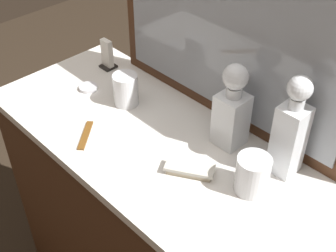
{
  "coord_description": "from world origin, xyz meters",
  "views": [
    {
      "loc": [
        0.71,
        -0.68,
        1.82
      ],
      "look_at": [
        0.0,
        0.0,
        1.03
      ],
      "focal_mm": 48.5,
      "sensor_mm": 36.0,
      "label": 1
    }
  ],
  "objects_px": {
    "porcelain_dish": "(88,88)",
    "crystal_decanter_left": "(232,113)",
    "crystal_tumbler_right": "(126,91)",
    "tortoiseshell_comb": "(86,135)",
    "silver_brush_center": "(190,169)",
    "crystal_decanter_far_left": "(290,135)",
    "crystal_tumbler_rear": "(252,176)",
    "napkin_holder": "(107,56)"
  },
  "relations": [
    {
      "from": "crystal_decanter_left",
      "to": "crystal_decanter_far_left",
      "type": "bearing_deg",
      "value": 5.52
    },
    {
      "from": "crystal_decanter_left",
      "to": "napkin_holder",
      "type": "bearing_deg",
      "value": 179.65
    },
    {
      "from": "silver_brush_center",
      "to": "porcelain_dish",
      "type": "bearing_deg",
      "value": 175.34
    },
    {
      "from": "porcelain_dish",
      "to": "napkin_holder",
      "type": "bearing_deg",
      "value": 115.13
    },
    {
      "from": "tortoiseshell_comb",
      "to": "crystal_tumbler_right",
      "type": "bearing_deg",
      "value": 102.65
    },
    {
      "from": "crystal_tumbler_rear",
      "to": "tortoiseshell_comb",
      "type": "distance_m",
      "value": 0.51
    },
    {
      "from": "porcelain_dish",
      "to": "silver_brush_center",
      "type": "bearing_deg",
      "value": -4.66
    },
    {
      "from": "crystal_decanter_left",
      "to": "crystal_tumbler_right",
      "type": "bearing_deg",
      "value": -165.66
    },
    {
      "from": "porcelain_dish",
      "to": "tortoiseshell_comb",
      "type": "bearing_deg",
      "value": -38.15
    },
    {
      "from": "crystal_decanter_far_left",
      "to": "crystal_tumbler_right",
      "type": "distance_m",
      "value": 0.55
    },
    {
      "from": "crystal_decanter_far_left",
      "to": "tortoiseshell_comb",
      "type": "bearing_deg",
      "value": -148.16
    },
    {
      "from": "porcelain_dish",
      "to": "crystal_tumbler_right",
      "type": "bearing_deg",
      "value": 15.37
    },
    {
      "from": "crystal_tumbler_right",
      "to": "silver_brush_center",
      "type": "distance_m",
      "value": 0.38
    },
    {
      "from": "crystal_decanter_far_left",
      "to": "napkin_holder",
      "type": "bearing_deg",
      "value": -178.96
    },
    {
      "from": "tortoiseshell_comb",
      "to": "napkin_holder",
      "type": "distance_m",
      "value": 0.39
    },
    {
      "from": "crystal_decanter_far_left",
      "to": "crystal_tumbler_rear",
      "type": "distance_m",
      "value": 0.14
    },
    {
      "from": "crystal_decanter_left",
      "to": "napkin_holder",
      "type": "height_order",
      "value": "crystal_decanter_left"
    },
    {
      "from": "crystal_tumbler_rear",
      "to": "silver_brush_center",
      "type": "distance_m",
      "value": 0.17
    },
    {
      "from": "crystal_decanter_left",
      "to": "crystal_decanter_far_left",
      "type": "xyz_separation_m",
      "value": [
        0.18,
        0.02,
        0.02
      ]
    },
    {
      "from": "crystal_decanter_left",
      "to": "crystal_tumbler_rear",
      "type": "distance_m",
      "value": 0.2
    },
    {
      "from": "silver_brush_center",
      "to": "porcelain_dish",
      "type": "height_order",
      "value": "silver_brush_center"
    },
    {
      "from": "crystal_tumbler_right",
      "to": "porcelain_dish",
      "type": "relative_size",
      "value": 1.71
    },
    {
      "from": "crystal_tumbler_right",
      "to": "crystal_decanter_far_left",
      "type": "bearing_deg",
      "value": 11.47
    },
    {
      "from": "crystal_decanter_far_left",
      "to": "silver_brush_center",
      "type": "xyz_separation_m",
      "value": [
        -0.17,
        -0.19,
        -0.11
      ]
    },
    {
      "from": "crystal_tumbler_right",
      "to": "napkin_holder",
      "type": "distance_m",
      "value": 0.24
    },
    {
      "from": "napkin_holder",
      "to": "crystal_decanter_far_left",
      "type": "bearing_deg",
      "value": 1.04
    },
    {
      "from": "crystal_decanter_far_left",
      "to": "crystal_tumbler_rear",
      "type": "bearing_deg",
      "value": -97.29
    },
    {
      "from": "crystal_tumbler_right",
      "to": "napkin_holder",
      "type": "xyz_separation_m",
      "value": [
        -0.22,
        0.09,
        -0.0
      ]
    },
    {
      "from": "silver_brush_center",
      "to": "crystal_decanter_far_left",
      "type": "bearing_deg",
      "value": 49.03
    },
    {
      "from": "crystal_tumbler_rear",
      "to": "porcelain_dish",
      "type": "height_order",
      "value": "crystal_tumbler_rear"
    },
    {
      "from": "porcelain_dish",
      "to": "crystal_decanter_left",
      "type": "bearing_deg",
      "value": 14.65
    },
    {
      "from": "crystal_tumbler_rear",
      "to": "porcelain_dish",
      "type": "distance_m",
      "value": 0.67
    },
    {
      "from": "tortoiseshell_comb",
      "to": "napkin_holder",
      "type": "bearing_deg",
      "value": 131.84
    },
    {
      "from": "silver_brush_center",
      "to": "tortoiseshell_comb",
      "type": "relative_size",
      "value": 1.28
    },
    {
      "from": "crystal_decanter_left",
      "to": "tortoiseshell_comb",
      "type": "bearing_deg",
      "value": -137.44
    },
    {
      "from": "crystal_tumbler_rear",
      "to": "tortoiseshell_comb",
      "type": "xyz_separation_m",
      "value": [
        -0.48,
        -0.18,
        -0.05
      ]
    },
    {
      "from": "napkin_holder",
      "to": "crystal_tumbler_rear",
      "type": "bearing_deg",
      "value": -8.37
    },
    {
      "from": "silver_brush_center",
      "to": "crystal_decanter_left",
      "type": "bearing_deg",
      "value": 93.34
    },
    {
      "from": "crystal_decanter_left",
      "to": "silver_brush_center",
      "type": "xyz_separation_m",
      "value": [
        0.01,
        -0.18,
        -0.09
      ]
    },
    {
      "from": "crystal_tumbler_rear",
      "to": "crystal_tumbler_right",
      "type": "distance_m",
      "value": 0.52
    },
    {
      "from": "crystal_tumbler_right",
      "to": "tortoiseshell_comb",
      "type": "xyz_separation_m",
      "value": [
        0.04,
        -0.2,
        -0.05
      ]
    },
    {
      "from": "crystal_tumbler_rear",
      "to": "tortoiseshell_comb",
      "type": "height_order",
      "value": "crystal_tumbler_rear"
    }
  ]
}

